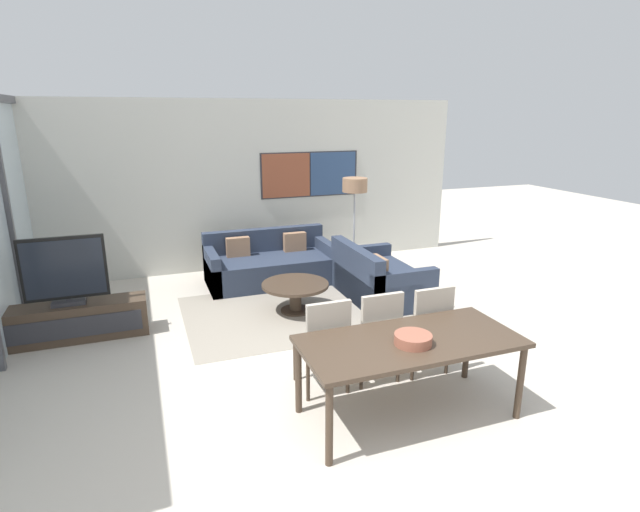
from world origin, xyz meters
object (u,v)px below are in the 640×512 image
at_px(tv_console, 72,322).
at_px(television, 65,272).
at_px(sofa_main, 270,265).
at_px(coffee_table, 295,290).
at_px(dining_chair_centre, 376,331).
at_px(fruit_bowl, 413,339).
at_px(sofa_side, 376,281).
at_px(dining_chair_left, 324,340).
at_px(dining_chair_right, 426,324).
at_px(dining_table, 410,346).
at_px(floor_lamp, 355,191).

bearing_deg(tv_console, television, 90.00).
relative_size(sofa_main, coffee_table, 2.20).
relative_size(dining_chair_centre, fruit_bowl, 3.02).
bearing_deg(sofa_side, dining_chair_left, 142.71).
bearing_deg(dining_chair_centre, coffee_table, 95.95).
bearing_deg(dining_chair_right, fruit_bowl, -129.20).
relative_size(tv_console, television, 1.85).
bearing_deg(dining_table, television, 137.16).
xyz_separation_m(dining_chair_centre, floor_lamp, (1.18, 3.19, 0.85)).
relative_size(television, dining_chair_centre, 0.95).
relative_size(dining_table, floor_lamp, 1.19).
xyz_separation_m(sofa_side, dining_table, (-1.03, -2.70, 0.40)).
height_order(dining_table, floor_lamp, floor_lamp).
bearing_deg(dining_table, tv_console, 137.17).
bearing_deg(dining_chair_left, sofa_side, 52.71).
bearing_deg(fruit_bowl, coffee_table, 93.74).
height_order(coffee_table, dining_table, dining_table).
relative_size(sofa_side, floor_lamp, 0.93).
bearing_deg(television, dining_table, -42.84).
distance_m(television, sofa_main, 3.05).
relative_size(dining_chair_left, floor_lamp, 0.60).
relative_size(dining_chair_left, fruit_bowl, 3.02).
bearing_deg(dining_chair_centre, sofa_main, 93.54).
bearing_deg(sofa_main, dining_chair_right, -77.33).
relative_size(television, dining_chair_right, 0.95).
relative_size(coffee_table, fruit_bowl, 2.83).
bearing_deg(fruit_bowl, floor_lamp, 72.87).
xyz_separation_m(sofa_main, dining_chair_right, (0.75, -3.36, 0.26)).
relative_size(sofa_main, floor_lamp, 1.23).
relative_size(tv_console, sofa_side, 1.13).
bearing_deg(dining_chair_right, dining_chair_left, 179.57).
relative_size(dining_chair_left, dining_chair_right, 1.00).
bearing_deg(fruit_bowl, dining_chair_left, 125.96).
distance_m(tv_console, dining_chair_right, 4.06).
distance_m(tv_console, television, 0.61).
relative_size(tv_console, coffee_table, 1.88).
distance_m(dining_table, dining_chair_left, 0.84).
distance_m(dining_chair_centre, dining_chair_right, 0.55).
height_order(sofa_main, dining_table, sofa_main).
height_order(sofa_side, fruit_bowl, fruit_bowl).
height_order(coffee_table, dining_chair_centre, dining_chair_centre).
bearing_deg(fruit_bowl, tv_console, 135.97).
xyz_separation_m(dining_table, dining_chair_centre, (-0.00, 0.64, -0.13)).
xyz_separation_m(television, floor_lamp, (4.10, 1.12, 0.55)).
bearing_deg(tv_console, dining_chair_right, -31.05).
distance_m(tv_console, dining_chair_centre, 3.59).
relative_size(dining_table, dining_chair_centre, 1.98).
height_order(tv_console, sofa_main, sofa_main).
bearing_deg(television, dining_chair_right, -31.06).
bearing_deg(dining_table, coffee_table, 94.50).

